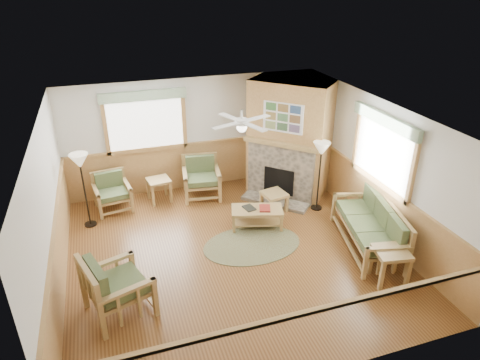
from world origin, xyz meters
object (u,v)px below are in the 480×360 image
object	(u,v)px
coffee_table	(257,218)
end_table_sofa	(389,266)
armchair_back_left	(112,193)
armchair_back_right	(201,178)
armchair_left	(118,285)
floor_lamp_left	(85,191)
floor_lamp_right	(319,176)
end_table_chairs	(159,190)
sofa	(368,225)
footstool	(274,201)

from	to	relation	value
coffee_table	end_table_sofa	xyz separation A→B (m)	(1.55, -2.34, 0.10)
armchair_back_left	coffee_table	size ratio (longest dim) A/B	0.79
armchair_back_right	armchair_left	size ratio (longest dim) A/B	0.93
armchair_back_left	floor_lamp_left	xyz separation A→B (m)	(-0.53, -0.53, 0.40)
armchair_back_left	armchair_back_right	size ratio (longest dim) A/B	0.89
coffee_table	end_table_sofa	bearing A→B (deg)	-40.54
armchair_back_left	floor_lamp_right	distance (m)	4.58
floor_lamp_right	floor_lamp_left	bearing A→B (deg)	169.90
end_table_sofa	coffee_table	bearing A→B (deg)	123.41
coffee_table	floor_lamp_right	bearing A→B (deg)	26.69
end_table_chairs	armchair_back_left	bearing A→B (deg)	-175.70
armchair_back_right	end_table_chairs	world-z (taller)	armchair_back_right
coffee_table	floor_lamp_right	size ratio (longest dim) A/B	0.65
sofa	footstool	xyz separation A→B (m)	(-1.17, 1.87, -0.25)
floor_lamp_left	footstool	bearing A→B (deg)	-8.99
armchair_left	footstool	distance (m)	4.15
end_table_sofa	footstool	xyz separation A→B (m)	(-0.94, 2.88, -0.10)
coffee_table	end_table_chairs	bearing A→B (deg)	150.98
sofa	armchair_back_right	bearing A→B (deg)	-126.19
floor_lamp_right	coffee_table	bearing A→B (deg)	-169.36
coffee_table	floor_lamp_right	world-z (taller)	floor_lamp_right
floor_lamp_left	sofa	bearing A→B (deg)	-26.02
coffee_table	footstool	size ratio (longest dim) A/B	2.14
footstool	floor_lamp_right	bearing A→B (deg)	-14.64
sofa	end_table_sofa	xyz separation A→B (m)	(-0.23, -1.01, -0.16)
sofa	footstool	bearing A→B (deg)	-134.33
footstool	floor_lamp_left	bearing A→B (deg)	171.01
armchair_back_left	end_table_chairs	bearing A→B (deg)	-4.01
coffee_table	floor_lamp_right	distance (m)	1.68
end_table_chairs	floor_lamp_left	size ratio (longest dim) A/B	0.34
footstool	armchair_back_left	bearing A→B (deg)	161.36
end_table_chairs	footstool	bearing A→B (deg)	-27.43
armchair_back_right	end_table_sofa	bearing A→B (deg)	-51.88
armchair_left	coffee_table	size ratio (longest dim) A/B	0.97
sofa	armchair_back_left	bearing A→B (deg)	-109.77
armchair_back_left	end_table_sofa	xyz separation A→B (m)	(4.35, -4.03, -0.11)
armchair_back_left	armchair_back_right	world-z (taller)	armchair_back_right
armchair_back_left	armchair_left	bearing A→B (deg)	-99.97
footstool	floor_lamp_right	distance (m)	1.14
armchair_back_right	sofa	bearing A→B (deg)	-41.63
coffee_table	floor_lamp_left	xyz separation A→B (m)	(-3.33, 1.16, 0.61)
sofa	end_table_chairs	bearing A→B (deg)	-117.58
end_table_sofa	footstool	size ratio (longest dim) A/B	1.26
floor_lamp_left	armchair_back_right	bearing A→B (deg)	11.56
floor_lamp_left	coffee_table	bearing A→B (deg)	-19.20
end_table_chairs	floor_lamp_left	xyz separation A→B (m)	(-1.57, -0.61, 0.54)
footstool	sofa	bearing A→B (deg)	-57.97
floor_lamp_right	armchair_back_left	bearing A→B (deg)	162.21
sofa	armchair_back_right	distance (m)	3.94
end_table_sofa	floor_lamp_right	distance (m)	2.68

